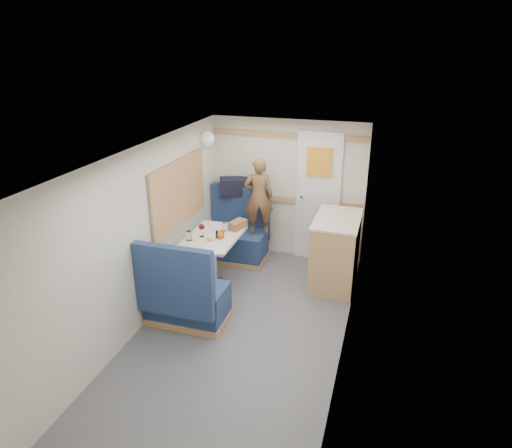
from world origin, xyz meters
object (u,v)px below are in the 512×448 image
(cheese_block, at_px, (211,238))
(beer_glass, at_px, (222,234))
(dome_light, at_px, (207,138))
(tumbler_right, at_px, (225,227))
(salt_grinder, at_px, (213,230))
(bench_far, at_px, (236,239))
(galley_counter, at_px, (335,251))
(bread_loaf, at_px, (238,225))
(person, at_px, (259,197))
(bench_near, at_px, (185,300))
(pepper_grinder, at_px, (217,234))
(orange_fruit, at_px, (220,235))
(tray, at_px, (213,248))
(dinette_table, at_px, (213,247))
(duffel_bag, at_px, (237,186))
(wine_glass, at_px, (202,227))
(tumbler_left, at_px, (189,236))

(cheese_block, xyz_separation_m, beer_glass, (0.09, 0.14, 0.01))
(dome_light, relative_size, tumbler_right, 1.90)
(salt_grinder, bearing_deg, bench_far, 87.17)
(galley_counter, relative_size, bread_loaf, 3.70)
(person, xyz_separation_m, bread_loaf, (-0.12, -0.53, -0.22))
(bench_near, bearing_deg, cheese_block, 86.63)
(dome_light, relative_size, cheese_block, 2.07)
(person, height_order, cheese_block, person)
(beer_glass, bearing_deg, pepper_grinder, -166.70)
(person, bearing_deg, galley_counter, 147.31)
(beer_glass, bearing_deg, cheese_block, -123.39)
(dome_light, distance_m, pepper_grinder, 1.40)
(dome_light, xyz_separation_m, bread_loaf, (0.61, -0.54, -0.98))
(orange_fruit, bearing_deg, bench_far, 97.77)
(galley_counter, relative_size, beer_glass, 9.73)
(orange_fruit, height_order, salt_grinder, orange_fruit)
(galley_counter, xyz_separation_m, beer_glass, (-1.34, -0.57, 0.30))
(bench_near, relative_size, salt_grinder, 12.87)
(dome_light, relative_size, pepper_grinder, 2.18)
(tray, xyz_separation_m, bread_loaf, (0.07, 0.67, 0.04))
(cheese_block, bearing_deg, pepper_grinder, 76.52)
(bench_far, bearing_deg, beer_glass, -81.49)
(orange_fruit, bearing_deg, dinette_table, 150.70)
(galley_counter, distance_m, tray, 1.62)
(dome_light, distance_m, orange_fruit, 1.44)
(dome_light, bearing_deg, galley_counter, -9.18)
(tumbler_right, bearing_deg, person, 68.28)
(tray, bearing_deg, duffel_bag, 98.01)
(galley_counter, bearing_deg, pepper_grinder, -157.29)
(bench_near, relative_size, bread_loaf, 4.22)
(wine_glass, height_order, salt_grinder, wine_glass)
(pepper_grinder, bearing_deg, cheese_block, -103.48)
(bench_far, height_order, tray, bench_far)
(dinette_table, relative_size, bench_far, 0.88)
(bench_near, distance_m, tumbler_right, 1.16)
(duffel_bag, xyz_separation_m, salt_grinder, (0.02, -1.03, -0.26))
(tumbler_right, relative_size, salt_grinder, 1.29)
(pepper_grinder, bearing_deg, tumbler_left, -149.44)
(duffel_bag, bearing_deg, bench_far, -97.06)
(tray, xyz_separation_m, salt_grinder, (-0.19, 0.45, 0.03))
(tumbler_left, bearing_deg, cheese_block, 10.97)
(wine_glass, bearing_deg, dinette_table, 27.13)
(wine_glass, height_order, bread_loaf, wine_glass)
(dinette_table, xyz_separation_m, bread_loaf, (0.22, 0.31, 0.21))
(dinette_table, xyz_separation_m, bench_far, (-0.00, 0.86, -0.27))
(salt_grinder, xyz_separation_m, bread_loaf, (0.26, 0.22, 0.01))
(bench_far, relative_size, tumbler_right, 10.00)
(duffel_bag, bearing_deg, beer_glass, -100.15)
(tumbler_right, bearing_deg, duffel_bag, 98.94)
(galley_counter, xyz_separation_m, bread_loaf, (-1.25, -0.23, 0.31))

